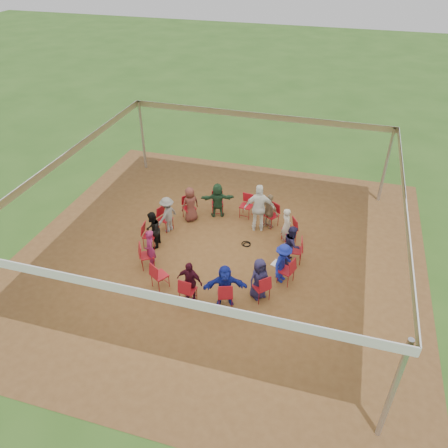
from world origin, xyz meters
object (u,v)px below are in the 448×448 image
(chair_12, at_px, (225,294))
(chair_2, at_px, (289,231))
(person_seated_9, at_px, (189,281))
(person_seated_11, at_px, (259,279))
(chair_8, at_px, (150,235))
(chair_11, at_px, (188,290))
(person_seated_6, at_px, (167,215))
(cable_coil, at_px, (246,244))
(chair_6, at_px, (189,208))
(person_seated_8, at_px, (150,249))
(person_seated_1, at_px, (292,244))
(person_seated_2, at_px, (286,226))
(chair_9, at_px, (147,255))
(chair_1, at_px, (295,250))
(person_seated_0, at_px, (283,263))
(person_seated_10, at_px, (225,285))
(chair_10, at_px, (160,275))
(standing_person, at_px, (259,208))
(person_seated_7, at_px, (153,230))
(chair_7, at_px, (165,219))
(chair_0, at_px, (286,271))
(laptop, at_px, (278,262))
(chair_5, at_px, (217,204))
(person_seated_5, at_px, (190,204))
(chair_3, at_px, (271,215))
(chair_4, at_px, (246,206))
(chair_13, at_px, (261,287))
(person_seated_3, at_px, (269,211))
(person_seated_4, at_px, (218,200))

(chair_12, bearing_deg, chair_2, 51.43)
(person_seated_9, distance_m, person_seated_11, 1.98)
(chair_8, relative_size, person_seated_11, 0.67)
(chair_11, relative_size, chair_12, 1.00)
(person_seated_11, bearing_deg, person_seated_6, 102.86)
(chair_12, relative_size, cable_coil, 2.15)
(chair_6, bearing_deg, person_seated_8, 40.41)
(person_seated_1, bearing_deg, person_seated_2, 12.86)
(chair_2, relative_size, chair_9, 1.00)
(chair_1, xyz_separation_m, person_seated_0, (-0.23, -1.03, 0.22))
(person_seated_10, bearing_deg, person_seated_8, 141.43)
(chair_1, distance_m, person_seated_6, 4.58)
(chair_10, relative_size, standing_person, 0.50)
(person_seated_11, bearing_deg, person_seated_7, 115.71)
(chair_7, distance_m, person_seated_6, 0.25)
(chair_0, xyz_separation_m, chair_2, (-0.24, 2.07, 0.00))
(chair_8, height_order, person_seated_7, person_seated_7)
(standing_person, bearing_deg, person_seated_7, 17.92)
(chair_12, relative_size, laptop, 2.23)
(chair_0, relative_size, chair_5, 1.00)
(person_seated_2, relative_size, person_seated_8, 1.00)
(chair_1, height_order, person_seated_5, person_seated_5)
(chair_2, distance_m, chair_12, 3.76)
(person_seated_11, distance_m, standing_person, 3.39)
(chair_3, relative_size, person_seated_2, 0.67)
(chair_4, xyz_separation_m, chair_5, (-1.06, -0.12, 0.00))
(chair_13, bearing_deg, person_seated_3, 52.60)
(person_seated_2, xyz_separation_m, laptop, (0.08, -1.92, -0.04))
(chair_3, distance_m, laptop, 2.84)
(chair_8, xyz_separation_m, person_seated_4, (1.62, 2.43, 0.22))
(chair_11, height_order, person_seated_1, person_seated_1)
(chair_3, relative_size, person_seated_5, 0.67)
(chair_10, xyz_separation_m, person_seated_7, (-1.00, 1.78, 0.22))
(person_seated_0, xyz_separation_m, person_seated_7, (-4.43, 0.48, 0.00))
(chair_13, xyz_separation_m, standing_person, (-0.83, 3.38, 0.46))
(chair_8, bearing_deg, person_seated_0, 77.48)
(chair_0, height_order, person_seated_1, person_seated_1)
(chair_5, relative_size, laptop, 2.23)
(cable_coil, bearing_deg, person_seated_10, -88.66)
(chair_13, bearing_deg, person_seated_8, 127.40)
(chair_13, relative_size, person_seated_7, 0.67)
(person_seated_0, distance_m, person_seated_11, 1.02)
(person_seated_10, relative_size, person_seated_11, 1.00)
(person_seated_10, height_order, laptop, person_seated_10)
(chair_1, relative_size, person_seated_2, 0.67)
(person_seated_8, bearing_deg, person_seated_1, 77.14)
(chair_12, bearing_deg, chair_5, 90.00)
(chair_1, bearing_deg, chair_11, 128.57)
(chair_9, height_order, standing_person, standing_person)
(chair_8, relative_size, person_seated_2, 0.67)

